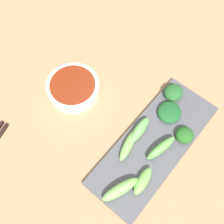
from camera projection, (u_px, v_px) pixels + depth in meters
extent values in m
cube|color=#987753|center=(112.00, 127.00, 0.74)|extent=(2.10, 2.10, 0.02)
cylinder|color=silver|center=(73.00, 88.00, 0.76)|extent=(0.14, 0.14, 0.03)
cylinder|color=maroon|center=(73.00, 87.00, 0.76)|extent=(0.12, 0.12, 0.02)
cube|color=#484A4F|center=(154.00, 144.00, 0.71)|extent=(0.14, 0.37, 0.01)
ellipsoid|color=#20561D|center=(185.00, 135.00, 0.70)|extent=(0.05, 0.05, 0.03)
ellipsoid|color=#63B255|center=(139.00, 130.00, 0.70)|extent=(0.03, 0.08, 0.03)
ellipsoid|color=#71B255|center=(120.00, 189.00, 0.64)|extent=(0.06, 0.10, 0.03)
ellipsoid|color=#5CA948|center=(161.00, 148.00, 0.68)|extent=(0.04, 0.09, 0.03)
ellipsoid|color=#185124|center=(169.00, 112.00, 0.73)|extent=(0.08, 0.08, 0.02)
ellipsoid|color=#68AB4A|center=(143.00, 181.00, 0.65)|extent=(0.04, 0.07, 0.02)
ellipsoid|color=#70B250|center=(128.00, 145.00, 0.69)|extent=(0.04, 0.09, 0.02)
ellipsoid|color=#215626|center=(173.00, 92.00, 0.75)|extent=(0.05, 0.05, 0.03)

